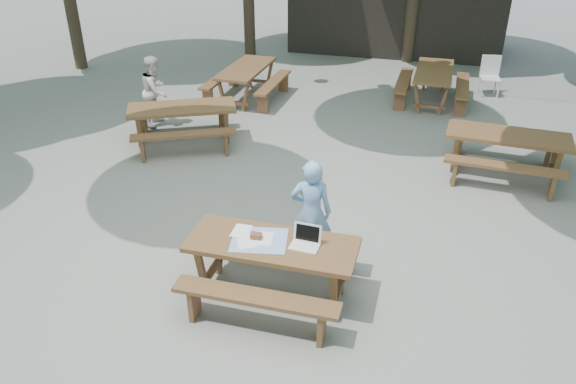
# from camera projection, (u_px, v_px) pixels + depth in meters

# --- Properties ---
(ground) EXTENTS (80.00, 80.00, 0.00)m
(ground) POSITION_uv_depth(u_px,v_px,m) (290.00, 217.00, 8.50)
(ground) COLOR slate
(ground) RESTS_ON ground
(main_picnic_table) EXTENTS (2.00, 1.58, 0.75)m
(main_picnic_table) POSITION_uv_depth(u_px,v_px,m) (273.00, 267.00, 6.74)
(main_picnic_table) COLOR #533B1D
(main_picnic_table) RESTS_ON ground
(picnic_table_nw) EXTENTS (2.40, 2.25, 0.75)m
(picnic_table_nw) POSITION_uv_depth(u_px,v_px,m) (183.00, 124.00, 10.70)
(picnic_table_nw) COLOR #533B1D
(picnic_table_nw) RESTS_ON ground
(picnic_table_ne) EXTENTS (2.05, 1.72, 0.75)m
(picnic_table_ne) POSITION_uv_depth(u_px,v_px,m) (505.00, 154.00, 9.55)
(picnic_table_ne) COLOR #533B1D
(picnic_table_ne) RESTS_ON ground
(picnic_table_far_w) EXTENTS (1.64, 2.02, 0.75)m
(picnic_table_far_w) POSITION_uv_depth(u_px,v_px,m) (247.00, 82.00, 12.93)
(picnic_table_far_w) COLOR #533B1D
(picnic_table_far_w) RESTS_ON ground
(picnic_table_far_e) EXTENTS (1.60, 2.01, 0.75)m
(picnic_table_far_e) POSITION_uv_depth(u_px,v_px,m) (432.00, 86.00, 12.73)
(picnic_table_far_e) COLOR #533B1D
(picnic_table_far_e) RESTS_ON ground
(woman) EXTENTS (0.58, 0.43, 1.47)m
(woman) POSITION_uv_depth(u_px,v_px,m) (311.00, 212.00, 7.19)
(woman) COLOR #7CABE3
(woman) RESTS_ON ground
(second_person) EXTENTS (0.61, 0.75, 1.43)m
(second_person) POSITION_uv_depth(u_px,v_px,m) (155.00, 91.00, 11.41)
(second_person) COLOR silver
(second_person) RESTS_ON ground
(plastic_chair) EXTENTS (0.49, 0.49, 0.90)m
(plastic_chair) POSITION_uv_depth(u_px,v_px,m) (489.00, 84.00, 13.24)
(plastic_chair) COLOR silver
(plastic_chair) RESTS_ON ground
(laptop) EXTENTS (0.35, 0.28, 0.24)m
(laptop) POSITION_uv_depth(u_px,v_px,m) (306.00, 240.00, 6.49)
(laptop) COLOR white
(laptop) RESTS_ON main_picnic_table
(tabletop_clutter) EXTENTS (0.74, 0.66, 0.08)m
(tabletop_clutter) POSITION_uv_depth(u_px,v_px,m) (258.00, 239.00, 6.61)
(tabletop_clutter) COLOR #3760BE
(tabletop_clutter) RESTS_ON main_picnic_table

